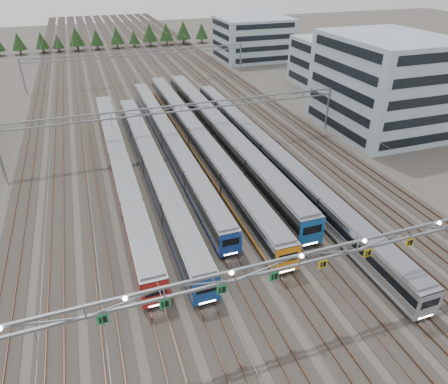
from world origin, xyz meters
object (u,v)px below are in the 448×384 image
object	(u,v)px
depot_bldg_south	(382,84)
depot_bldg_mid	(328,62)
train_e	(220,131)
gantry_far	(139,57)
gantry_near	(299,263)
train_a	(119,162)
train_c	(169,139)
gantry_mid	(181,113)
depot_bldg_north	(253,39)
train_f	(268,153)
train_d	(197,137)
train_b	(152,165)

from	to	relation	value
depot_bldg_south	depot_bldg_mid	world-z (taller)	depot_bldg_south
train_e	gantry_far	bearing A→B (deg)	98.60
gantry_near	train_a	bearing A→B (deg)	108.14
train_c	gantry_mid	world-z (taller)	gantry_mid
depot_bldg_mid	depot_bldg_north	size ratio (longest dim) A/B	0.73
gantry_mid	depot_bldg_north	world-z (taller)	depot_bldg_north
gantry_mid	train_f	bearing A→B (deg)	-42.28
train_c	gantry_near	distance (m)	40.78
train_a	train_e	size ratio (longest dim) A/B	0.91
train_f	depot_bldg_north	bearing A→B (deg)	69.01
depot_bldg_north	gantry_far	bearing A→B (deg)	-157.75
depot_bldg_mid	train_d	bearing A→B (deg)	-147.08
gantry_near	depot_bldg_mid	size ratio (longest dim) A/B	3.52
train_c	train_d	size ratio (longest dim) A/B	0.89
train_f	gantry_far	world-z (taller)	gantry_far
gantry_mid	gantry_far	xyz separation A→B (m)	(0.00, 45.00, 0.00)
train_c	depot_bldg_mid	distance (m)	53.60
train_b	depot_bldg_mid	xyz separation A→B (m)	(51.05, 35.06, 3.61)
gantry_near	gantry_far	xyz separation A→B (m)	(0.05, 85.12, -0.70)
train_c	train_f	world-z (taller)	train_f
train_a	train_b	xyz separation A→B (m)	(4.50, -2.56, 0.03)
train_b	depot_bldg_south	bearing A→B (deg)	7.43
train_d	depot_bldg_south	size ratio (longest dim) A/B	3.08
train_b	train_a	bearing A→B (deg)	150.34
train_d	depot_bldg_north	world-z (taller)	depot_bldg_north
train_c	train_a	bearing A→B (deg)	-145.48
depot_bldg_mid	depot_bldg_north	xyz separation A→B (m)	(-5.82, 34.15, 0.55)
depot_bldg_mid	depot_bldg_north	distance (m)	34.65
depot_bldg_mid	gantry_mid	bearing A→B (deg)	-149.03
gantry_near	depot_bldg_mid	xyz separation A→B (m)	(44.34, 66.71, -1.43)
depot_bldg_south	depot_bldg_north	bearing A→B (deg)	88.74
gantry_mid	depot_bldg_south	bearing A→B (deg)	-4.26
train_c	depot_bldg_north	xyz separation A→B (m)	(40.73, 60.46, 4.25)
train_d	gantry_near	xyz separation A→B (m)	(-2.30, -39.49, 4.96)
train_f	depot_bldg_north	world-z (taller)	depot_bldg_north
train_a	train_c	world-z (taller)	train_a
train_e	train_c	bearing A→B (deg)	-179.56
train_b	depot_bldg_mid	size ratio (longest dim) A/B	3.43
gantry_near	depot_bldg_south	bearing A→B (deg)	45.18
train_d	gantry_near	world-z (taller)	gantry_near
train_c	depot_bldg_south	world-z (taller)	depot_bldg_south
train_b	train_d	distance (m)	11.94
train_d	gantry_far	xyz separation A→B (m)	(-2.25, 45.63, 4.27)
depot_bldg_south	train_f	bearing A→B (deg)	-163.88
train_d	train_e	xyz separation A→B (m)	(4.50, 0.98, 0.17)
train_b	train_e	size ratio (longest dim) A/B	0.86
train_f	train_e	bearing A→B (deg)	113.05
gantry_far	gantry_near	bearing A→B (deg)	-90.03
train_b	train_f	xyz separation A→B (m)	(18.00, -1.75, -0.05)
gantry_near	gantry_mid	bearing A→B (deg)	89.93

